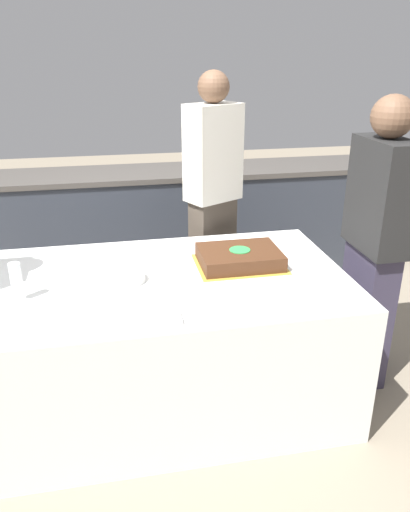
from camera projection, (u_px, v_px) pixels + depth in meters
The scene contains 10 objects.
ground_plane at pixel (169, 396), 2.82m from camera, with size 14.00×14.00×0.00m, color gray.
back_counter at pixel (142, 226), 4.11m from camera, with size 4.40×0.58×0.92m.
dining_table at pixel (168, 340), 2.68m from camera, with size 1.85×1.10×0.74m.
cake at pixel (240, 257), 2.67m from camera, with size 0.47×0.36×0.09m.
plate_stack at pixel (125, 278), 2.49m from camera, with size 0.20×0.20×0.04m.
wine_glass at pixel (15, 275), 2.25m from camera, with size 0.06×0.06×0.19m.
side_plate_near_cake at pixel (232, 243), 2.97m from camera, with size 0.18×0.18×0.00m.
utensil_pile at pixel (163, 319), 2.13m from camera, with size 0.16×0.12×0.02m.
person_cutting_cake at pixel (213, 202), 3.25m from camera, with size 0.39×0.34×1.70m.
person_seated_right at pixel (375, 244), 2.70m from camera, with size 0.22×0.41×1.62m.
Camera 1 is at (-0.25, -2.29, 1.82)m, focal length 35.00 mm.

